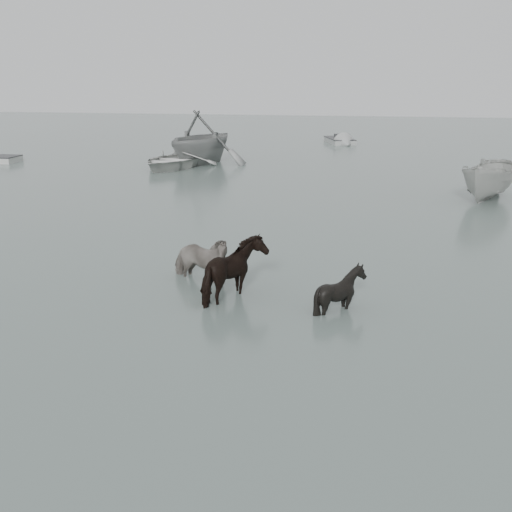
{
  "coord_description": "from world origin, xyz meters",
  "views": [
    {
      "loc": [
        1.41,
        -12.24,
        5.23
      ],
      "look_at": [
        -1.29,
        2.26,
        1.0
      ],
      "focal_mm": 45.0,
      "sensor_mm": 36.0,
      "label": 1
    }
  ],
  "objects_px": {
    "pony_pinto": "(200,251)",
    "pony_black": "(341,281)",
    "rowboat_lead": "(173,158)",
    "pony_dark": "(236,266)"
  },
  "relations": [
    {
      "from": "pony_pinto",
      "to": "pony_black",
      "type": "distance_m",
      "value": 3.97
    },
    {
      "from": "pony_dark",
      "to": "pony_black",
      "type": "bearing_deg",
      "value": -97.73
    },
    {
      "from": "pony_pinto",
      "to": "pony_black",
      "type": "bearing_deg",
      "value": -91.76
    },
    {
      "from": "pony_dark",
      "to": "pony_black",
      "type": "relative_size",
      "value": 1.22
    },
    {
      "from": "pony_pinto",
      "to": "pony_dark",
      "type": "xyz_separation_m",
      "value": [
        1.21,
        -1.2,
        0.02
      ]
    },
    {
      "from": "pony_black",
      "to": "rowboat_lead",
      "type": "relative_size",
      "value": 0.26
    },
    {
      "from": "pony_dark",
      "to": "rowboat_lead",
      "type": "distance_m",
      "value": 22.35
    },
    {
      "from": "pony_pinto",
      "to": "pony_dark",
      "type": "distance_m",
      "value": 1.7
    },
    {
      "from": "pony_pinto",
      "to": "pony_black",
      "type": "xyz_separation_m",
      "value": [
        3.69,
        -1.44,
        -0.13
      ]
    },
    {
      "from": "pony_black",
      "to": "rowboat_lead",
      "type": "height_order",
      "value": "pony_black"
    }
  ]
}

